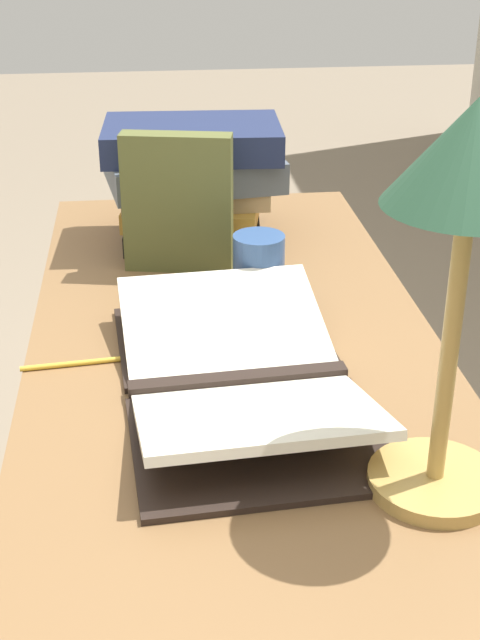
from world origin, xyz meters
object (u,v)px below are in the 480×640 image
book_standing_upright (178,203)px  pencil (84,363)px  book_stack_tall (193,179)px  open_book (239,374)px  coffee_mug (258,267)px  reading_lamp (467,202)px

book_standing_upright → pencil: 0.36m
book_stack_tall → open_book: bearing=2.3°
book_stack_tall → coffee_mug: 0.29m
book_standing_upright → reading_lamp: (0.62, 0.24, 0.20)m
open_book → book_standing_upright: bearing=-176.2°
open_book → pencil: bearing=-116.6°
open_book → coffee_mug: bearing=163.6°
reading_lamp → coffee_mug: (-0.49, -0.12, -0.27)m
reading_lamp → pencil: bearing=-129.0°
reading_lamp → coffee_mug: size_ratio=3.80×
book_stack_tall → reading_lamp: reading_lamp is taller
open_book → book_stack_tall: 0.54m
reading_lamp → open_book: bearing=-140.9°
book_stack_tall → pencil: book_stack_tall is taller
book_standing_upright → reading_lamp: bearing=32.3°
reading_lamp → pencil: 0.58m
pencil → book_standing_upright: bearing=155.7°
book_stack_tall → book_standing_upright: bearing=-13.3°
open_book → reading_lamp: reading_lamp is taller
open_book → book_standing_upright: book_standing_upright is taller
reading_lamp → pencil: (-0.31, -0.38, -0.31)m
book_stack_tall → coffee_mug: bearing=16.5°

